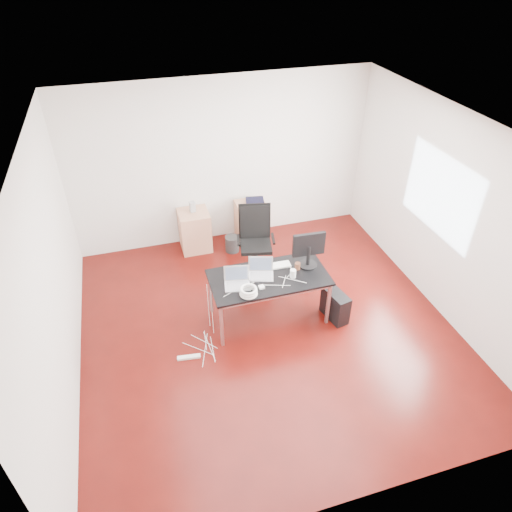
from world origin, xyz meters
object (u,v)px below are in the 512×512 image
object	(u,v)px
desk	(269,280)
filing_cabinet_right	(251,222)
office_chair	(255,237)
pc_tower	(335,305)
filing_cabinet_left	(195,230)

from	to	relation	value
desk	filing_cabinet_right	bearing A→B (deg)	80.62
office_chair	pc_tower	world-z (taller)	office_chair
desk	filing_cabinet_left	bearing A→B (deg)	108.27
office_chair	pc_tower	bearing A→B (deg)	-50.27
office_chair	pc_tower	size ratio (longest dim) A/B	2.40
filing_cabinet_left	desk	bearing A→B (deg)	-71.73
filing_cabinet_left	office_chair	bearing A→B (deg)	-46.26
filing_cabinet_right	pc_tower	bearing A→B (deg)	-76.12
filing_cabinet_right	pc_tower	distance (m)	2.37
filing_cabinet_left	pc_tower	size ratio (longest dim) A/B	1.56
filing_cabinet_right	filing_cabinet_left	bearing A→B (deg)	180.00
office_chair	filing_cabinet_right	world-z (taller)	office_chair
desk	filing_cabinet_right	size ratio (longest dim) A/B	2.29
filing_cabinet_left	filing_cabinet_right	distance (m)	1.00
pc_tower	desk	bearing A→B (deg)	151.46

